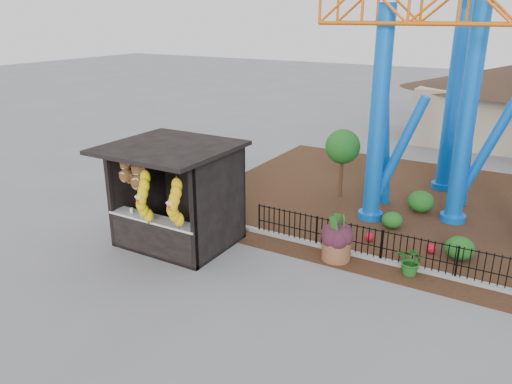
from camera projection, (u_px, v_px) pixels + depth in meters
The scene contains 9 objects.
ground at pixel (242, 283), 13.10m from camera, with size 120.00×120.00×0.00m, color slate.
mulch_bed at pixel (456, 213), 17.68m from camera, with size 18.00×12.00×0.02m, color #331E11.
curb at pixel (424, 271), 13.60m from camera, with size 18.00×0.18×0.12m, color gray.
prize_booth at pixel (172, 198), 14.74m from camera, with size 3.50×3.40×3.12m.
picket_fence at pixel (461, 264), 13.03m from camera, with size 12.20×0.06×1.00m, color black, non-canonical shape.
terracotta_planter at pixel (336, 249), 14.25m from camera, with size 0.83×0.83×0.63m, color brown.
planter_foliage at pixel (337, 229), 14.04m from camera, with size 0.70×0.70×0.64m, color #351520.
potted_plant at pixel (412, 261), 13.38m from camera, with size 0.75×0.65×0.83m, color #255719.
landscaping at pixel (460, 226), 15.79m from camera, with size 7.71×4.06×0.74m.
Camera 1 is at (6.16, -9.75, 6.66)m, focal length 35.00 mm.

